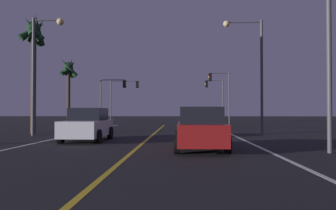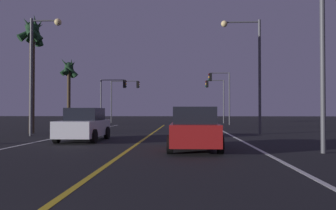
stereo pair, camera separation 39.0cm
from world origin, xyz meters
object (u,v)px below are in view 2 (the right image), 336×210
object	(u,v)px
traffic_light_near_right	(220,87)
traffic_light_far_left	(125,91)
car_lead_same_lane	(194,129)
traffic_light_near_left	(114,91)
car_oncoming	(84,125)
street_lamp_left_mid	(39,60)
palm_tree_left_mid	(33,40)
palm_tree_left_far	(69,72)
street_lamp_right_near	(309,14)
street_lamp_right_far	(250,60)
traffic_light_far_right	(215,91)

from	to	relation	value
traffic_light_near_right	traffic_light_far_left	world-z (taller)	traffic_light_near_right
car_lead_same_lane	traffic_light_near_left	size ratio (longest dim) A/B	0.84
car_oncoming	traffic_light_near_right	xyz separation A→B (m)	(9.13, 20.64, 3.44)
street_lamp_left_mid	palm_tree_left_mid	size ratio (longest dim) A/B	0.89
palm_tree_left_far	street_lamp_right_near	bearing A→B (deg)	-53.58
traffic_light_far_left	street_lamp_right_far	bearing A→B (deg)	-59.39
street_lamp_left_mid	street_lamp_right_far	world-z (taller)	street_lamp_right_far
traffic_light_near_left	traffic_light_far_right	distance (m)	13.13
car_oncoming	street_lamp_left_mid	size ratio (longest dim) A/B	0.59
car_oncoming	traffic_light_near_left	distance (m)	21.04
traffic_light_near_right	traffic_light_far_left	xyz separation A→B (m)	(-11.60, 5.50, -0.18)
street_lamp_right_far	palm_tree_left_far	xyz separation A→B (m)	(-16.67, 12.40, 0.69)
street_lamp_left_mid	car_lead_same_lane	bearing A→B (deg)	-36.83
palm_tree_left_far	traffic_light_far_left	bearing A→B (deg)	60.22
car_oncoming	traffic_light_far_left	size ratio (longest dim) A/B	0.79
street_lamp_right_far	palm_tree_left_far	distance (m)	20.79
traffic_light_far_left	street_lamp_right_near	bearing A→B (deg)	-68.36
palm_tree_left_mid	street_lamp_right_far	bearing A→B (deg)	0.31
traffic_light_far_left	street_lamp_left_mid	world-z (taller)	street_lamp_left_mid
street_lamp_left_mid	street_lamp_right_near	bearing A→B (deg)	-30.16
street_lamp_right_near	palm_tree_left_far	world-z (taller)	street_lamp_right_near
street_lamp_left_mid	street_lamp_right_far	distance (m)	13.68
street_lamp_right_far	palm_tree_left_mid	size ratio (longest dim) A/B	0.94
car_lead_same_lane	street_lamp_right_far	xyz separation A→B (m)	(4.05, 9.53, 4.13)
traffic_light_near_left	street_lamp_right_far	size ratio (longest dim) A/B	0.66
traffic_light_far_right	car_lead_same_lane	bearing A→B (deg)	83.25
street_lamp_left_mid	palm_tree_left_mid	xyz separation A→B (m)	(-1.49, 2.41, 1.77)
car_oncoming	street_lamp_right_far	world-z (taller)	street_lamp_right_far
traffic_light_near_left	street_lamp_left_mid	distance (m)	17.46
traffic_light_near_left	street_lamp_right_near	world-z (taller)	street_lamp_right_near
palm_tree_left_far	traffic_light_near_right	bearing A→B (deg)	8.84
car_lead_same_lane	traffic_light_far_left	xyz separation A→B (m)	(-8.03, 29.95, 3.27)
street_lamp_right_near	traffic_light_far_right	bearing A→B (deg)	-88.81
car_lead_same_lane	traffic_light_far_left	bearing A→B (deg)	15.02
street_lamp_right_near	car_oncoming	bearing A→B (deg)	-25.55
car_lead_same_lane	traffic_light_far_right	size ratio (longest dim) A/B	0.78
traffic_light_far_right	palm_tree_left_far	distance (m)	18.12
street_lamp_right_near	palm_tree_left_far	bearing A→B (deg)	-53.58
car_oncoming	traffic_light_far_left	world-z (taller)	traffic_light_far_left
traffic_light_far_right	palm_tree_left_far	world-z (taller)	palm_tree_left_far
car_oncoming	palm_tree_left_far	xyz separation A→B (m)	(-7.06, 18.12, 4.82)
street_lamp_right_near	palm_tree_left_mid	xyz separation A→B (m)	(-15.08, 10.31, 1.35)
traffic_light_far_left	palm_tree_left_mid	xyz separation A→B (m)	(-2.86, -20.50, 2.36)
traffic_light_near_left	palm_tree_left_mid	size ratio (longest dim) A/B	0.62
car_lead_same_lane	palm_tree_left_far	distance (m)	25.76
street_lamp_right_far	car_lead_same_lane	bearing A→B (deg)	67.00
traffic_light_far_right	street_lamp_right_far	xyz separation A→B (m)	(0.50, -20.42, 0.91)
traffic_light_near_left	palm_tree_left_far	size ratio (longest dim) A/B	0.71
street_lamp_right_near	palm_tree_left_mid	world-z (taller)	palm_tree_left_mid
traffic_light_far_right	traffic_light_near_right	bearing A→B (deg)	90.23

